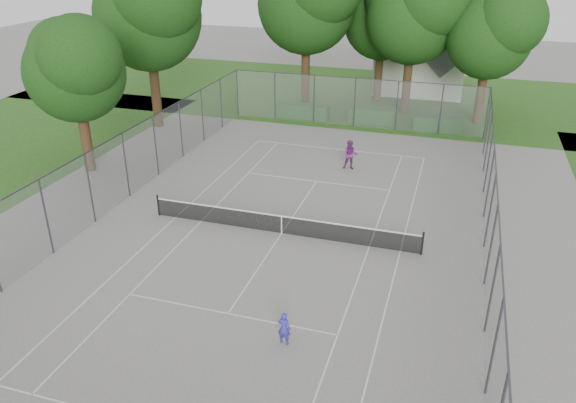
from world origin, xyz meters
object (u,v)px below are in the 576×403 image
(tennis_net, at_px, (282,224))
(woman_player, at_px, (350,155))
(girl_player, at_px, (284,328))
(house, at_px, (422,49))

(tennis_net, xyz_separation_m, woman_player, (1.41, 8.79, 0.37))
(tennis_net, bearing_deg, girl_player, -71.46)
(tennis_net, xyz_separation_m, house, (3.52, 28.60, 3.21))
(house, bearing_deg, tennis_net, -97.02)
(tennis_net, distance_m, house, 29.00)
(house, xyz_separation_m, girl_player, (-1.06, -35.95, -3.10))
(tennis_net, bearing_deg, woman_player, 80.90)
(girl_player, height_order, woman_player, woman_player)
(girl_player, bearing_deg, tennis_net, -68.69)
(tennis_net, distance_m, woman_player, 8.91)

